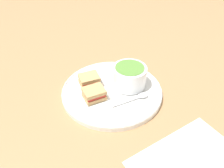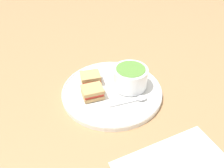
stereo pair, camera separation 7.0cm
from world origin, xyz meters
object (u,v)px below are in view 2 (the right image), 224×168
object	(u,v)px
soup_bowl	(131,78)
sandwich_half_near	(91,78)
sandwich_half_far	(93,92)
spoon	(138,99)

from	to	relation	value
soup_bowl	sandwich_half_near	size ratio (longest dim) A/B	1.74
sandwich_half_near	sandwich_half_far	size ratio (longest dim) A/B	0.95
spoon	sandwich_half_far	size ratio (longest dim) A/B	1.85
spoon	sandwich_half_near	world-z (taller)	sandwich_half_near
spoon	sandwich_half_near	distance (m)	0.18
sandwich_half_far	sandwich_half_near	bearing A→B (deg)	-5.71
sandwich_half_far	spoon	bearing A→B (deg)	-111.44
soup_bowl	spoon	size ratio (longest dim) A/B	0.89
spoon	sandwich_half_far	xyz separation A→B (m)	(0.05, 0.13, 0.01)
soup_bowl	spoon	xyz separation A→B (m)	(-0.07, -0.00, -0.03)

